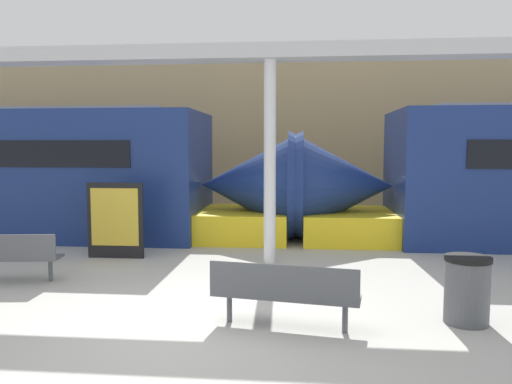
% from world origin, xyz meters
% --- Properties ---
extents(ground_plane, '(60.00, 60.00, 0.00)m').
position_xyz_m(ground_plane, '(0.00, 0.00, 0.00)').
color(ground_plane, '#B2AFA8').
extents(station_wall, '(56.00, 0.20, 5.00)m').
position_xyz_m(station_wall, '(0.00, 10.81, 2.50)').
color(station_wall, tan).
rests_on(station_wall, ground_plane).
extents(bench_near, '(1.88, 0.74, 0.83)m').
position_xyz_m(bench_near, '(1.13, 0.19, 0.49)').
color(bench_near, '#4C4F54').
rests_on(bench_near, ground_plane).
extents(bench_far, '(1.73, 0.65, 0.83)m').
position_xyz_m(bench_far, '(-3.50, 1.88, 0.48)').
color(bench_far, '#4C4F54').
rests_on(bench_far, ground_plane).
extents(trash_bin, '(0.58, 0.58, 0.86)m').
position_xyz_m(trash_bin, '(3.43, 0.62, 0.43)').
color(trash_bin, '#4C4F54').
rests_on(trash_bin, ground_plane).
extents(poster_board, '(1.15, 0.07, 1.53)m').
position_xyz_m(poster_board, '(-2.41, 3.86, 0.77)').
color(poster_board, black).
rests_on(poster_board, ground_plane).
extents(support_column_near, '(0.23, 0.23, 3.87)m').
position_xyz_m(support_column_near, '(0.72, 3.76, 1.94)').
color(support_column_near, silver).
rests_on(support_column_near, ground_plane).
extents(canopy_beam, '(28.00, 0.60, 0.28)m').
position_xyz_m(canopy_beam, '(0.72, 3.76, 4.01)').
color(canopy_beam, '#B7B7BC').
rests_on(canopy_beam, support_column_near).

